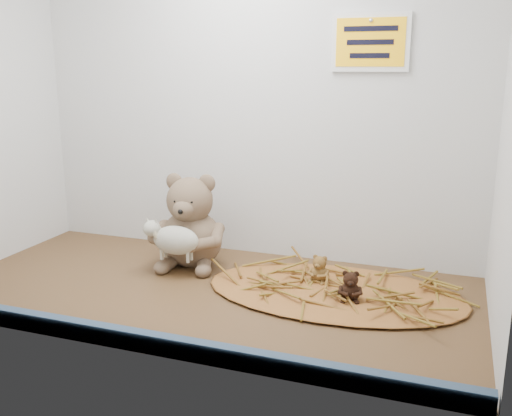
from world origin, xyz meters
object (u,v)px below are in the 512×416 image
(toy_lamb, at_px, (176,240))
(mini_teddy_tan, at_px, (320,267))
(mini_teddy_brown, at_px, (350,284))
(main_teddy, at_px, (191,220))

(toy_lamb, height_order, mini_teddy_tan, toy_lamb)
(mini_teddy_brown, bearing_deg, main_teddy, 154.74)
(mini_teddy_tan, distance_m, mini_teddy_brown, 0.12)
(main_teddy, distance_m, toy_lamb, 0.09)
(mini_teddy_tan, xyz_separation_m, mini_teddy_brown, (0.09, -0.08, 0.00))
(main_teddy, bearing_deg, mini_teddy_brown, -23.16)
(toy_lamb, relative_size, mini_teddy_brown, 2.31)
(main_teddy, relative_size, mini_teddy_brown, 3.60)
(mini_teddy_tan, bearing_deg, mini_teddy_brown, -35.78)
(main_teddy, distance_m, mini_teddy_brown, 0.45)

